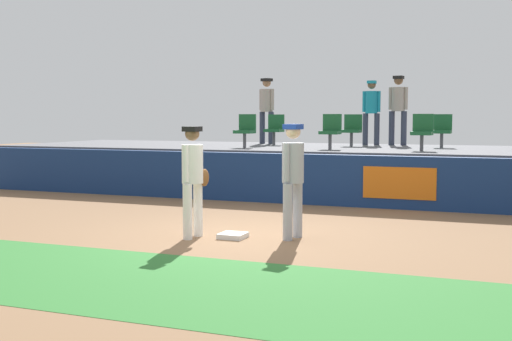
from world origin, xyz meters
name	(u,v)px	position (x,y,z in m)	size (l,w,h in m)	color
ground_plane	(243,237)	(0.00, 0.00, 0.00)	(60.00, 60.00, 0.00)	#846042
grass_foreground_strip	(143,280)	(0.00, -3.04, 0.00)	(18.00, 2.80, 0.01)	#2D722D
first_base	(233,236)	(-0.10, -0.17, 0.04)	(0.40, 0.40, 0.08)	white
player_fielder_home	(193,174)	(-0.70, -0.36, 1.02)	(0.36, 0.55, 1.77)	white
player_runner_visitor	(293,173)	(0.80, 0.13, 1.05)	(0.40, 0.50, 1.81)	#9EA3AD
field_wall	(316,180)	(0.01, 4.15, 0.55)	(18.00, 0.26, 1.11)	navy
bleacher_platform	(344,170)	(0.00, 6.73, 0.57)	(18.00, 4.80, 1.15)	#59595E
seat_front_center	(331,129)	(-0.05, 5.60, 1.62)	(0.45, 0.44, 0.84)	#4C4C51
seat_front_left	(246,129)	(-2.25, 5.60, 1.62)	(0.45, 0.44, 0.84)	#4C4C51
seat_front_right	(422,130)	(2.08, 5.60, 1.62)	(0.46, 0.44, 0.84)	#4C4C51
seat_back_center	(352,128)	(0.04, 7.40, 1.62)	(0.47, 0.44, 0.84)	#4C4C51
seat_back_left	(275,128)	(-2.12, 7.40, 1.62)	(0.46, 0.44, 0.84)	#4C4C51
seat_back_right	(442,129)	(2.34, 7.40, 1.62)	(0.46, 0.44, 0.84)	#4C4C51
spectator_hooded	(398,105)	(1.05, 8.52, 2.24)	(0.53, 0.40, 1.89)	#33384C
spectator_capped	(267,106)	(-2.60, 8.04, 2.23)	(0.50, 0.45, 1.87)	#33384C
spectator_casual	(371,108)	(0.34, 8.41, 2.17)	(0.49, 0.36, 1.76)	#33384C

